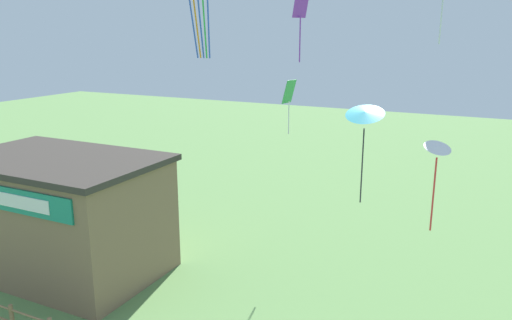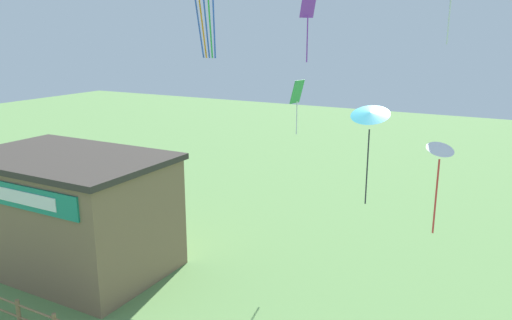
{
  "view_description": "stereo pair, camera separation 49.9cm",
  "coord_description": "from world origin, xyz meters",
  "px_view_note": "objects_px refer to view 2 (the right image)",
  "views": [
    {
      "loc": [
        5.64,
        -4.46,
        9.67
      ],
      "look_at": [
        0.0,
        7.03,
        6.42
      ],
      "focal_mm": 35.0,
      "sensor_mm": 36.0,
      "label": 1
    },
    {
      "loc": [
        6.08,
        -4.23,
        9.67
      ],
      "look_at": [
        0.0,
        7.03,
        6.42
      ],
      "focal_mm": 35.0,
      "sensor_mm": 36.0,
      "label": 2
    }
  ],
  "objects_px": {
    "kite_purple_streamer": "(308,16)",
    "seaside_building": "(70,212)",
    "kite_cyan_delta": "(370,116)",
    "kite_green_diamond": "(297,97)",
    "kite_white_delta": "(440,156)"
  },
  "relations": [
    {
      "from": "kite_white_delta",
      "to": "kite_purple_streamer",
      "type": "relative_size",
      "value": 1.01
    },
    {
      "from": "kite_white_delta",
      "to": "kite_green_diamond",
      "type": "relative_size",
      "value": 1.07
    },
    {
      "from": "kite_white_delta",
      "to": "kite_purple_streamer",
      "type": "distance_m",
      "value": 8.5
    },
    {
      "from": "kite_cyan_delta",
      "to": "seaside_building",
      "type": "bearing_deg",
      "value": -166.97
    },
    {
      "from": "kite_white_delta",
      "to": "kite_green_diamond",
      "type": "xyz_separation_m",
      "value": [
        -6.88,
        6.23,
        0.5
      ]
    },
    {
      "from": "seaside_building",
      "to": "kite_green_diamond",
      "type": "distance_m",
      "value": 10.76
    },
    {
      "from": "seaside_building",
      "to": "kite_green_diamond",
      "type": "bearing_deg",
      "value": 39.75
    },
    {
      "from": "kite_green_diamond",
      "to": "kite_white_delta",
      "type": "bearing_deg",
      "value": -42.18
    },
    {
      "from": "kite_green_diamond",
      "to": "seaside_building",
      "type": "bearing_deg",
      "value": -140.25
    },
    {
      "from": "seaside_building",
      "to": "kite_purple_streamer",
      "type": "xyz_separation_m",
      "value": [
        8.48,
        4.82,
        7.86
      ]
    },
    {
      "from": "seaside_building",
      "to": "kite_white_delta",
      "type": "distance_m",
      "value": 14.93
    },
    {
      "from": "seaside_building",
      "to": "kite_white_delta",
      "type": "height_order",
      "value": "kite_white_delta"
    },
    {
      "from": "kite_cyan_delta",
      "to": "kite_green_diamond",
      "type": "relative_size",
      "value": 1.46
    },
    {
      "from": "kite_purple_streamer",
      "to": "seaside_building",
      "type": "bearing_deg",
      "value": -150.38
    },
    {
      "from": "kite_white_delta",
      "to": "seaside_building",
      "type": "bearing_deg",
      "value": 179.99
    }
  ]
}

